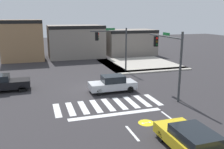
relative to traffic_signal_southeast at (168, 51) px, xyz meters
The scene contains 10 objects.
ground_plane 7.69m from the traffic_signal_southeast, 147.09° to the left, with size 120.00×120.00×0.00m, color #302D30.
crosswalk_near 6.84m from the traffic_signal_southeast, behind, with size 8.28×2.84×0.01m.
bike_detector_marking 7.44m from the traffic_signal_southeast, 131.04° to the right, with size 1.06×1.06×0.01m.
curb_corner_northeast 13.88m from the traffic_signal_southeast, 77.51° to the left, with size 10.00×10.60×0.15m.
storefront_row 22.89m from the traffic_signal_southeast, 99.64° to the left, with size 25.25×6.55×6.19m.
traffic_signal_southeast is the anchor object (origin of this frame).
traffic_signal_northeast 9.57m from the traffic_signal_southeast, 101.44° to the left, with size 4.48×0.32×5.39m.
car_silver 5.71m from the traffic_signal_southeast, 151.52° to the left, with size 4.23×1.75×1.50m.
car_black 15.07m from the traffic_signal_southeast, 158.54° to the left, with size 4.41×1.81×1.54m.
car_yellow 10.08m from the traffic_signal_southeast, 112.09° to the right, with size 1.93×4.74×1.35m.
Camera 1 is at (-5.10, -21.66, 6.73)m, focal length 38.96 mm.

